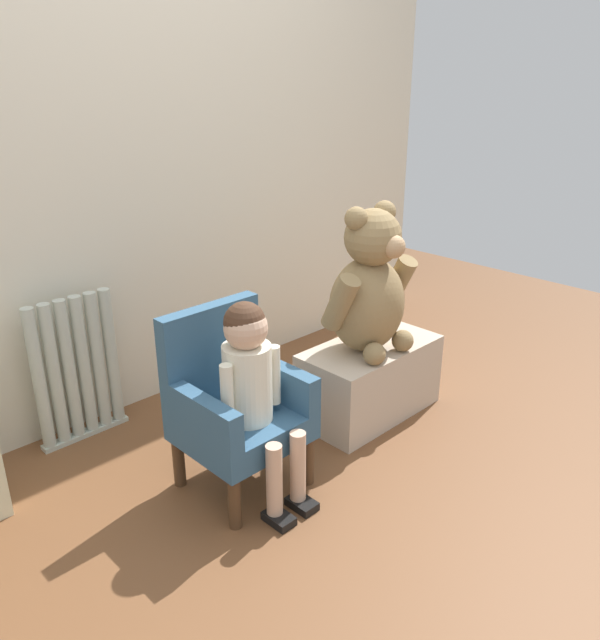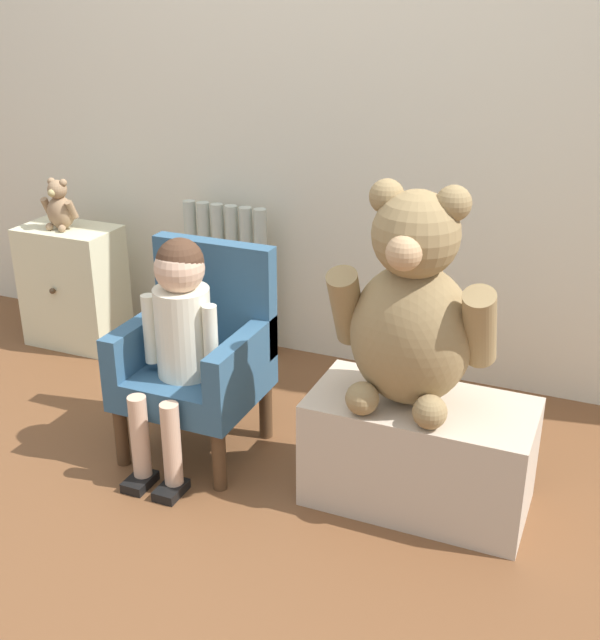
# 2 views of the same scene
# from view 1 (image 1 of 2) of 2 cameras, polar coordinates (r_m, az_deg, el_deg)

# --- Properties ---
(ground_plane) EXTENTS (6.00, 6.00, 0.00)m
(ground_plane) POSITION_cam_1_polar(r_m,az_deg,el_deg) (2.27, 3.99, -17.41)
(ground_plane) COLOR brown
(back_wall) EXTENTS (3.80, 0.05, 2.40)m
(back_wall) POSITION_cam_1_polar(r_m,az_deg,el_deg) (2.73, -15.76, 16.21)
(back_wall) COLOR beige
(back_wall) RESTS_ON ground_plane
(radiator) EXTENTS (0.37, 0.05, 0.61)m
(radiator) POSITION_cam_1_polar(r_m,az_deg,el_deg) (2.69, -19.72, -4.33)
(radiator) COLOR #B5BEB1
(radiator) RESTS_ON ground_plane
(child_armchair) EXTENTS (0.41, 0.39, 0.66)m
(child_armchair) POSITION_cam_1_polar(r_m,az_deg,el_deg) (2.27, -6.11, -7.45)
(child_armchair) COLOR #325776
(child_armchair) RESTS_ON ground_plane
(child_figure) EXTENTS (0.25, 0.35, 0.73)m
(child_figure) POSITION_cam_1_polar(r_m,az_deg,el_deg) (2.12, -4.42, -5.02)
(child_figure) COLOR silver
(child_figure) RESTS_ON ground_plane
(low_bench) EXTENTS (0.63, 0.32, 0.33)m
(low_bench) POSITION_cam_1_polar(r_m,az_deg,el_deg) (2.78, 6.38, -5.41)
(low_bench) COLOR beige
(low_bench) RESTS_ON ground_plane
(large_teddy_bear) EXTENTS (0.45, 0.32, 0.62)m
(large_teddy_bear) POSITION_cam_1_polar(r_m,az_deg,el_deg) (2.57, 6.36, 2.89)
(large_teddy_bear) COLOR #93784E
(large_teddy_bear) RESTS_ON low_bench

